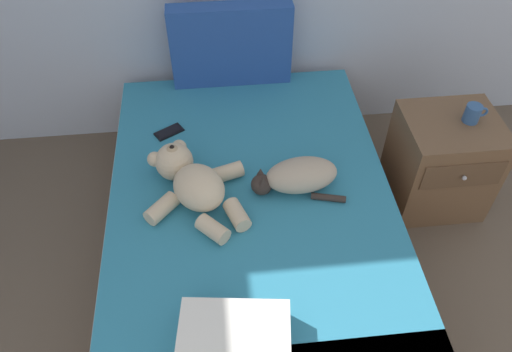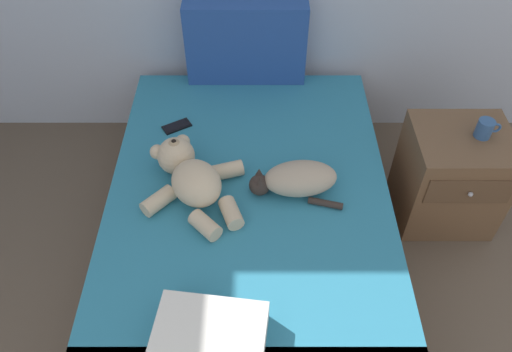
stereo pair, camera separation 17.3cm
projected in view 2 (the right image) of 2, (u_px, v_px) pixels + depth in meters
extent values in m
cube|color=brown|center=(250.00, 243.00, 2.56)|extent=(1.38, 2.06, 0.26)
cube|color=white|center=(250.00, 216.00, 2.41)|extent=(1.33, 2.00, 0.18)
cube|color=teal|center=(250.00, 193.00, 2.38)|extent=(1.32, 1.86, 0.02)
cube|color=#264C99|center=(247.00, 44.00, 2.81)|extent=(0.67, 0.11, 0.47)
ellipsoid|color=tan|center=(301.00, 178.00, 2.32)|extent=(0.36, 0.22, 0.15)
sphere|color=#332823|center=(260.00, 185.00, 2.33)|extent=(0.10, 0.10, 0.10)
cone|color=#332823|center=(261.00, 181.00, 2.27)|extent=(0.04, 0.04, 0.04)
cone|color=#332823|center=(260.00, 172.00, 2.31)|extent=(0.04, 0.04, 0.04)
cylinder|color=#332823|center=(326.00, 203.00, 2.30)|extent=(0.16, 0.07, 0.03)
ellipsoid|color=#332823|center=(280.00, 182.00, 2.38)|extent=(0.10, 0.07, 0.04)
ellipsoid|color=beige|center=(197.00, 183.00, 2.28)|extent=(0.32, 0.34, 0.18)
sphere|color=beige|center=(177.00, 156.00, 2.41)|extent=(0.18, 0.18, 0.18)
sphere|color=tan|center=(176.00, 146.00, 2.36)|extent=(0.07, 0.07, 0.07)
sphere|color=black|center=(175.00, 142.00, 2.34)|extent=(0.02, 0.02, 0.02)
sphere|color=beige|center=(158.00, 152.00, 2.41)|extent=(0.07, 0.07, 0.07)
sphere|color=beige|center=(184.00, 142.00, 2.46)|extent=(0.07, 0.07, 0.07)
cylinder|color=beige|center=(159.00, 201.00, 2.28)|extent=(0.16, 0.17, 0.08)
cylinder|color=beige|center=(206.00, 225.00, 2.18)|extent=(0.16, 0.16, 0.08)
cylinder|color=beige|center=(228.00, 171.00, 2.41)|extent=(0.17, 0.12, 0.08)
cylinder|color=beige|center=(232.00, 213.00, 2.23)|extent=(0.12, 0.16, 0.08)
cube|color=black|center=(178.00, 126.00, 2.68)|extent=(0.16, 0.14, 0.01)
cube|color=black|center=(178.00, 125.00, 2.68)|extent=(0.14, 0.12, 0.00)
cube|color=white|center=(211.00, 337.00, 1.81)|extent=(0.43, 0.33, 0.11)
cube|color=brown|center=(451.00, 177.00, 2.67)|extent=(0.49, 0.43, 0.57)
cube|color=brown|center=(471.00, 192.00, 2.43)|extent=(0.42, 0.01, 0.16)
sphere|color=#B2B2B7|center=(472.00, 195.00, 2.42)|extent=(0.02, 0.02, 0.02)
cylinder|color=#33598C|center=(486.00, 129.00, 2.44)|extent=(0.08, 0.08, 0.09)
torus|color=#33598C|center=(497.00, 128.00, 2.43)|extent=(0.06, 0.01, 0.06)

